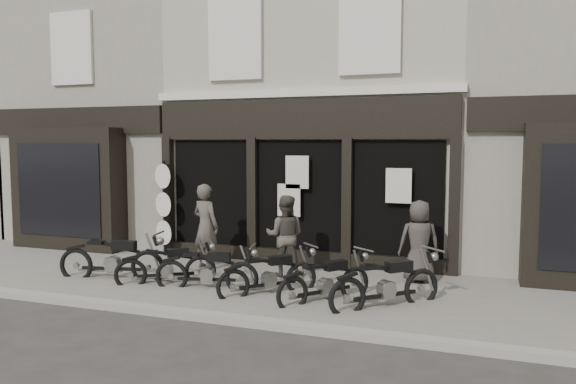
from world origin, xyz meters
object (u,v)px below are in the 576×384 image
(motorcycle_2, at_px, (208,274))
(motorcycle_3, at_px, (269,279))
(man_centre, at_px, (285,236))
(advert_sign_post, at_px, (164,212))
(motorcycle_0, at_px, (113,263))
(motorcycle_4, at_px, (326,285))
(man_right, at_px, (419,241))
(man_left, at_px, (206,226))
(motorcycle_1, at_px, (167,270))
(motorcycle_5, at_px, (387,289))

(motorcycle_2, bearing_deg, motorcycle_3, -10.36)
(man_centre, relative_size, advert_sign_post, 0.69)
(motorcycle_0, bearing_deg, motorcycle_4, -12.25)
(motorcycle_4, relative_size, man_right, 1.03)
(motorcycle_3, relative_size, man_left, 0.85)
(motorcycle_1, bearing_deg, motorcycle_3, -33.69)
(motorcycle_0, distance_m, man_left, 2.12)
(motorcycle_0, xyz_separation_m, man_right, (6.00, 1.80, 0.51))
(motorcycle_3, xyz_separation_m, motorcycle_4, (1.12, -0.08, -0.00))
(man_left, distance_m, man_centre, 1.92)
(man_centre, xyz_separation_m, advert_sign_post, (-3.54, 0.97, 0.23))
(motorcycle_5, bearing_deg, advert_sign_post, 113.26)
(motorcycle_5, xyz_separation_m, man_left, (-4.32, 1.56, 0.64))
(motorcycle_0, distance_m, motorcycle_2, 2.22)
(motorcycle_0, bearing_deg, motorcycle_3, -11.11)
(motorcycle_1, xyz_separation_m, man_right, (4.75, 1.73, 0.57))
(man_left, distance_m, advert_sign_post, 1.86)
(man_right, height_order, advert_sign_post, advert_sign_post)
(motorcycle_3, distance_m, motorcycle_4, 1.12)
(motorcycle_5, distance_m, man_centre, 2.87)
(motorcycle_2, height_order, motorcycle_3, motorcycle_2)
(motorcycle_2, xyz_separation_m, motorcycle_4, (2.37, -0.02, -0.01))
(motorcycle_3, relative_size, motorcycle_4, 0.94)
(man_left, bearing_deg, motorcycle_2, 136.27)
(motorcycle_5, xyz_separation_m, man_centre, (-2.40, 1.48, 0.55))
(motorcycle_0, relative_size, motorcycle_4, 1.33)
(motorcycle_1, relative_size, man_right, 1.07)
(motorcycle_4, bearing_deg, motorcycle_3, 123.72)
(man_left, relative_size, advert_sign_post, 0.76)
(man_left, height_order, man_right, man_left)
(man_right, xyz_separation_m, advert_sign_post, (-6.26, 0.59, 0.26))
(motorcycle_0, relative_size, motorcycle_1, 1.28)
(man_left, relative_size, man_right, 1.14)
(man_centre, bearing_deg, motorcycle_1, 21.95)
(motorcycle_1, relative_size, advert_sign_post, 0.72)
(motorcycle_0, relative_size, motorcycle_2, 1.13)
(motorcycle_2, xyz_separation_m, man_left, (-0.85, 1.52, 0.68))
(motorcycle_2, bearing_deg, motorcycle_5, -13.82)
(motorcycle_1, bearing_deg, motorcycle_2, -38.37)
(man_centre, relative_size, man_right, 1.03)
(motorcycle_1, relative_size, man_left, 0.94)
(motorcycle_2, height_order, motorcycle_5, motorcycle_5)
(man_right, bearing_deg, advert_sign_post, -23.30)
(motorcycle_2, distance_m, advert_sign_post, 3.55)
(motorcycle_1, xyz_separation_m, motorcycle_3, (2.22, -0.03, 0.00))
(motorcycle_5, relative_size, man_left, 0.93)
(motorcycle_0, height_order, motorcycle_5, motorcycle_0)
(motorcycle_4, distance_m, motorcycle_5, 1.10)
(motorcycle_2, relative_size, advert_sign_post, 0.81)
(motorcycle_0, bearing_deg, advert_sign_post, 84.58)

